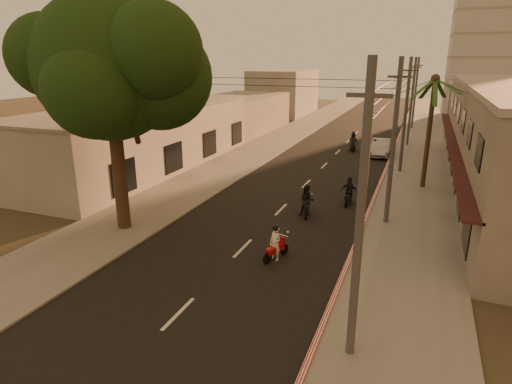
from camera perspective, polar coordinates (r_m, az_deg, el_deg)
The scene contains 19 objects.
ground at distance 19.47m, azimuth -4.12°, elevation -9.85°, with size 160.00×160.00×0.00m, color #383023.
road at distance 37.44m, azimuth 9.09°, elevation 3.49°, with size 10.00×140.00×0.02m, color black.
sidewalk_right at distance 36.65m, azimuth 20.60°, elevation 2.36°, with size 5.00×140.00×0.12m, color slate.
sidewalk_left at distance 39.63m, azimuth -1.57°, elevation 4.56°, with size 5.00×140.00×0.12m, color slate.
curb_stripe at distance 31.91m, azimuth 16.07°, elevation 0.73°, with size 0.20×60.00×0.20m, color #B51B13.
left_building at distance 37.13m, azimuth -14.63°, elevation 7.12°, with size 8.20×24.20×5.20m.
distant_tower at distance 72.24m, azimuth 29.84°, elevation 19.37°, with size 12.10×12.10×28.00m.
broadleaf_tree at distance 22.69m, azimuth -18.01°, elevation 15.54°, with size 9.60×8.70×12.10m.
palm_tree at distance 31.62m, azimuth 22.71°, elevation 12.97°, with size 5.00×5.00×8.20m.
utility_poles at distance 35.67m, azimuth 19.60°, elevation 12.67°, with size 1.20×48.26×9.00m.
filler_right at distance 61.19m, azimuth 27.73°, elevation 9.98°, with size 8.00×14.00×6.00m, color #9B958C.
filler_left_near at distance 54.47m, azimuth -2.18°, elevation 10.39°, with size 8.00×14.00×4.40m, color #9B958C.
filler_left_far at distance 71.13m, azimuth 3.73°, elevation 13.09°, with size 8.00×14.00×7.00m, color #9B958C.
scooter_red at distance 19.71m, azimuth 2.60°, elevation -6.97°, with size 0.94×1.69×1.73m.
scooter_mid_a at distance 25.17m, azimuth 6.79°, elevation -1.26°, with size 1.17×1.97×1.96m.
scooter_mid_b at distance 27.58m, azimuth 12.27°, elevation 0.00°, with size 1.05×1.89×1.86m.
scooter_far_a at distance 43.67m, azimuth 12.80°, elevation 6.47°, with size 1.18×1.98×1.98m.
scooter_far_b at distance 42.29m, azimuth 15.50°, elevation 5.68°, with size 1.01×1.63×1.60m.
parked_car at distance 42.41m, azimuth 16.27°, elevation 5.71°, with size 1.85×4.76×1.55m, color #999CA1.
Camera 1 is at (7.56, -15.56, 8.94)m, focal length 30.00 mm.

